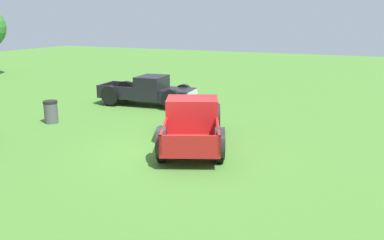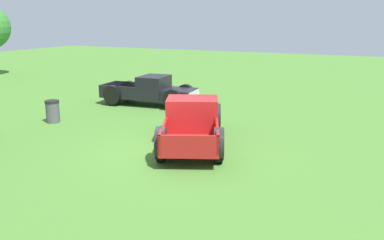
{
  "view_description": "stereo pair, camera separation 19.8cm",
  "coord_description": "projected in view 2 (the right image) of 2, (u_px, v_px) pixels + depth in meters",
  "views": [
    {
      "loc": [
        -11.57,
        -5.91,
        4.32
      ],
      "look_at": [
        0.81,
        -0.23,
        0.9
      ],
      "focal_mm": 38.2,
      "sensor_mm": 36.0,
      "label": 1
    },
    {
      "loc": [
        -11.48,
        -6.09,
        4.32
      ],
      "look_at": [
        0.81,
        -0.23,
        0.9
      ],
      "focal_mm": 38.2,
      "sensor_mm": 36.0,
      "label": 2
    }
  ],
  "objects": [
    {
      "name": "trash_can",
      "position": [
        53.0,
        111.0,
        17.23
      ],
      "size": [
        0.59,
        0.59,
        0.95
      ],
      "color": "#4C4C51",
      "rests_on": "ground_plane"
    },
    {
      "name": "pickup_truck_foreground",
      "position": [
        192.0,
        121.0,
        14.44
      ],
      "size": [
        5.57,
        3.78,
        1.61
      ],
      "color": "maroon",
      "rests_on": "ground_plane"
    },
    {
      "name": "ground_plane",
      "position": [
        176.0,
        151.0,
        13.65
      ],
      "size": [
        80.0,
        80.0,
        0.0
      ],
      "primitive_type": "plane",
      "color": "#477A2D"
    },
    {
      "name": "pickup_truck_behind_right",
      "position": [
        155.0,
        92.0,
        20.51
      ],
      "size": [
        2.32,
        5.06,
        1.5
      ],
      "color": "black",
      "rests_on": "ground_plane"
    }
  ]
}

